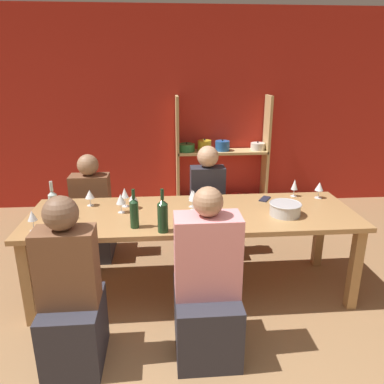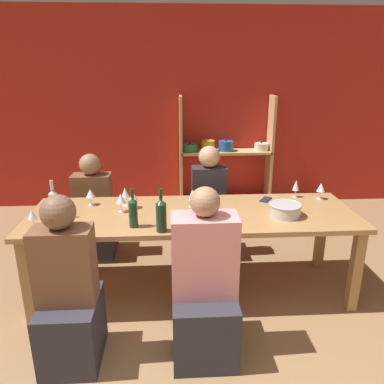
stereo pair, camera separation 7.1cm
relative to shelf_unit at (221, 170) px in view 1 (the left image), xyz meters
name	(u,v)px [view 1 (the left image)]	position (x,y,z in m)	size (l,w,h in m)	color
wall_back_red	(172,111)	(-0.67, 0.20, 0.81)	(8.80, 0.06, 2.70)	red
shelf_unit	(221,170)	(0.00, 0.00, 0.00)	(1.29, 0.30, 1.57)	tan
dining_table	(193,221)	(-0.58, -2.14, 0.14)	(2.76, 0.89, 0.76)	#AD7F4C
mixing_bowl	(285,209)	(0.18, -2.26, 0.28)	(0.27, 0.27, 0.11)	#B7BABC
wine_bottle_green	(163,215)	(-0.84, -2.51, 0.35)	(0.08, 0.08, 0.34)	#19381E
wine_bottle_dark	(53,204)	(-1.71, -2.20, 0.35)	(0.07, 0.07, 0.32)	#B2C6C1
wine_bottle_amber	(134,212)	(-1.05, -2.41, 0.34)	(0.07, 0.07, 0.31)	#19381E
wine_glass_white_a	(65,212)	(-1.59, -2.34, 0.34)	(0.07, 0.07, 0.16)	white
wine_glass_red_a	(133,197)	(-1.09, -2.00, 0.32)	(0.08, 0.08, 0.14)	white
wine_glass_white_b	(194,196)	(-0.57, -2.09, 0.35)	(0.08, 0.08, 0.18)	white
wine_glass_white_c	(192,195)	(-0.58, -2.00, 0.33)	(0.06, 0.06, 0.16)	white
wine_glass_red_b	(319,187)	(0.63, -1.87, 0.33)	(0.08, 0.08, 0.16)	white
wine_glass_red_c	(121,199)	(-1.19, -2.09, 0.34)	(0.08, 0.08, 0.16)	white
wine_glass_red_d	(90,195)	(-1.48, -1.90, 0.32)	(0.08, 0.08, 0.15)	white
wine_glass_empty_a	(59,218)	(-1.61, -2.43, 0.33)	(0.07, 0.07, 0.15)	white
wine_glass_red_e	(198,205)	(-0.55, -2.28, 0.35)	(0.06, 0.06, 0.18)	white
wine_glass_red_f	(295,185)	(0.42, -1.80, 0.33)	(0.06, 0.06, 0.17)	white
wine_glass_red_g	(125,194)	(-1.16, -1.95, 0.34)	(0.07, 0.07, 0.17)	white
wine_glass_empty_b	(32,216)	(-1.81, -2.42, 0.34)	(0.07, 0.07, 0.16)	white
cell_phone	(265,199)	(0.12, -1.87, 0.23)	(0.14, 0.16, 0.01)	#1E2338
person_near_a	(71,304)	(-1.45, -2.93, -0.09)	(0.38, 0.47, 1.20)	#2D2D38
person_far_a	(207,215)	(-0.37, -1.44, -0.09)	(0.35, 0.44, 1.19)	#2D2D38
person_near_b	(207,295)	(-0.55, -2.89, -0.10)	(0.44, 0.54, 1.23)	#2D2D38
person_far_b	(93,220)	(-1.57, -1.37, -0.13)	(0.39, 0.49, 1.11)	#2D2D38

